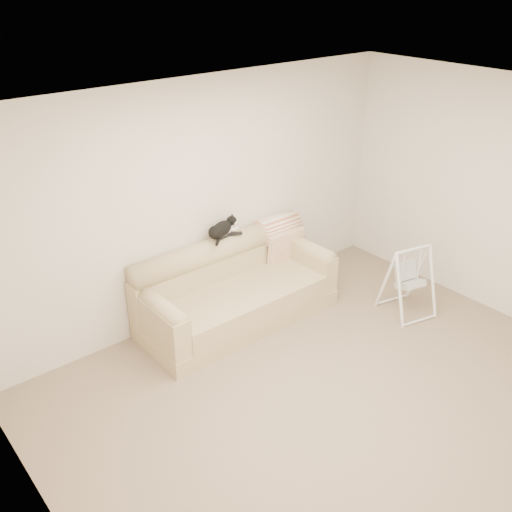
{
  "coord_description": "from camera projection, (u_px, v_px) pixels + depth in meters",
  "views": [
    {
      "loc": [
        -3.14,
        -2.7,
        3.55
      ],
      "look_at": [
        0.12,
        1.27,
        0.9
      ],
      "focal_mm": 40.0,
      "sensor_mm": 36.0,
      "label": 1
    }
  ],
  "objects": [
    {
      "name": "remote_b",
      "position": [
        234.0,
        234.0,
        6.24
      ],
      "size": [
        0.18,
        0.11,
        0.02
      ],
      "color": "black",
      "rests_on": "sofa"
    },
    {
      "name": "baby_swing",
      "position": [
        409.0,
        280.0,
        6.34
      ],
      "size": [
        0.6,
        0.63,
        0.81
      ],
      "color": "white",
      "rests_on": "ground"
    },
    {
      "name": "tuxedo_cat",
      "position": [
        222.0,
        229.0,
        6.14
      ],
      "size": [
        0.47,
        0.35,
        0.2
      ],
      "color": "black",
      "rests_on": "sofa"
    },
    {
      "name": "throw_blanket",
      "position": [
        278.0,
        232.0,
        6.72
      ],
      "size": [
        0.52,
        0.38,
        0.58
      ],
      "color": "#BB693E",
      "rests_on": "sofa"
    },
    {
      "name": "room_shell",
      "position": [
        345.0,
        247.0,
        4.55
      ],
      "size": [
        5.04,
        4.04,
        2.6
      ],
      "color": "beige",
      "rests_on": "ground"
    },
    {
      "name": "sofa",
      "position": [
        234.0,
        290.0,
        6.25
      ],
      "size": [
        2.2,
        0.93,
        0.9
      ],
      "color": "tan",
      "rests_on": "ground"
    },
    {
      "name": "remote_a",
      "position": [
        223.0,
        236.0,
        6.17
      ],
      "size": [
        0.19,
        0.07,
        0.03
      ],
      "color": "black",
      "rests_on": "sofa"
    },
    {
      "name": "ground_plane",
      "position": [
        333.0,
        395.0,
        5.25
      ],
      "size": [
        5.0,
        5.0,
        0.0
      ],
      "primitive_type": "plane",
      "color": "#776652",
      "rests_on": "ground"
    }
  ]
}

